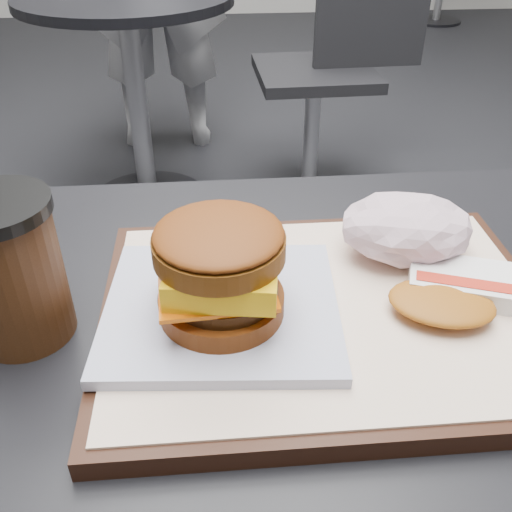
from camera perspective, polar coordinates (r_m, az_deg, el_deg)
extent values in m
cube|color=black|center=(0.50, 7.93, -10.25)|extent=(0.80, 0.60, 0.04)
cube|color=black|center=(0.49, 6.99, -5.73)|extent=(0.38, 0.28, 0.02)
cube|color=silver|center=(0.49, 7.07, -4.84)|extent=(0.36, 0.26, 0.00)
cube|color=silver|center=(0.47, -3.45, -5.17)|extent=(0.20, 0.18, 0.01)
cylinder|color=brown|center=(0.46, -3.47, -4.67)|extent=(0.11, 0.11, 0.02)
cylinder|color=#361A08|center=(0.45, -3.27, -3.28)|extent=(0.09, 0.09, 0.01)
cube|color=#DA5D07|center=(0.44, -4.09, -2.41)|extent=(0.09, 0.09, 0.00)
cube|color=yellow|center=(0.43, -3.22, -1.34)|extent=(0.09, 0.09, 0.02)
cylinder|color=brown|center=(0.42, -3.72, 0.93)|extent=(0.11, 0.11, 0.02)
ellipsoid|color=brown|center=(0.42, -3.78, 2.24)|extent=(0.10, 0.10, 0.02)
cube|color=white|center=(0.52, 19.95, -2.40)|extent=(0.10, 0.08, 0.02)
cube|color=red|center=(0.51, 20.77, -2.56)|extent=(0.09, 0.04, 0.00)
ellipsoid|color=#AF671C|center=(0.49, 18.07, -4.45)|extent=(0.10, 0.08, 0.01)
cylinder|color=#3B1F0E|center=(0.49, -23.20, -1.84)|extent=(0.08, 0.08, 0.12)
cylinder|color=black|center=(2.28, -10.64, 5.68)|extent=(0.44, 0.44, 0.02)
cylinder|color=#A5A5AA|center=(2.13, -11.69, 14.15)|extent=(0.07, 0.07, 0.70)
cylinder|color=#B5B5BA|center=(2.28, 5.55, 11.98)|extent=(0.06, 0.06, 0.44)
cube|color=black|center=(2.20, 5.91, 17.76)|extent=(0.44, 0.44, 0.04)
cube|color=black|center=(2.19, 11.62, 23.16)|extent=(0.40, 0.05, 0.40)
cylinder|color=black|center=(5.31, 17.51, 21.53)|extent=(0.40, 0.40, 0.02)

